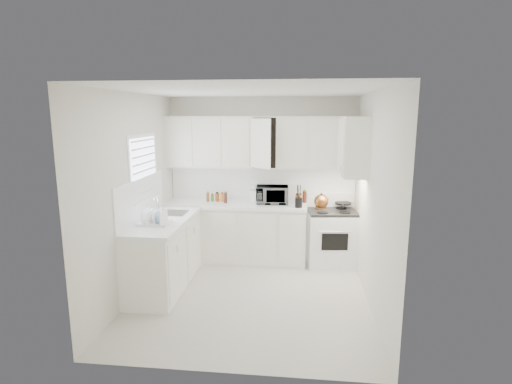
# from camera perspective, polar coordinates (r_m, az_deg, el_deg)

# --- Properties ---
(floor) EXTENTS (3.20, 3.20, 0.00)m
(floor) POSITION_cam_1_polar(r_m,az_deg,el_deg) (5.43, -0.83, -14.50)
(floor) COLOR beige
(floor) RESTS_ON ground
(ceiling) EXTENTS (3.20, 3.20, 0.00)m
(ceiling) POSITION_cam_1_polar(r_m,az_deg,el_deg) (4.91, -0.92, 14.07)
(ceiling) COLOR white
(ceiling) RESTS_ON ground
(wall_back) EXTENTS (3.00, 0.00, 3.00)m
(wall_back) POSITION_cam_1_polar(r_m,az_deg,el_deg) (6.58, 0.85, 1.90)
(wall_back) COLOR silver
(wall_back) RESTS_ON ground
(wall_front) EXTENTS (3.00, 0.00, 3.00)m
(wall_front) POSITION_cam_1_polar(r_m,az_deg,el_deg) (3.48, -4.15, -6.33)
(wall_front) COLOR silver
(wall_front) RESTS_ON ground
(wall_left) EXTENTS (0.00, 3.20, 3.20)m
(wall_left) POSITION_cam_1_polar(r_m,az_deg,el_deg) (5.40, -16.86, -0.55)
(wall_left) COLOR silver
(wall_left) RESTS_ON ground
(wall_right) EXTENTS (0.00, 3.20, 3.20)m
(wall_right) POSITION_cam_1_polar(r_m,az_deg,el_deg) (5.05, 16.27, -1.29)
(wall_right) COLOR silver
(wall_right) RESTS_ON ground
(window_blinds) EXTENTS (0.06, 0.96, 1.06)m
(window_blinds) POSITION_cam_1_polar(r_m,az_deg,el_deg) (5.67, -15.45, 2.62)
(window_blinds) COLOR white
(window_blinds) RESTS_ON wall_left
(lower_cabinets_back) EXTENTS (2.22, 0.60, 0.90)m
(lower_cabinets_back) POSITION_cam_1_polar(r_m,az_deg,el_deg) (6.52, -2.85, -5.85)
(lower_cabinets_back) COLOR white
(lower_cabinets_back) RESTS_ON floor
(lower_cabinets_left) EXTENTS (0.60, 1.60, 0.90)m
(lower_cabinets_left) POSITION_cam_1_polar(r_m,az_deg,el_deg) (5.70, -12.79, -8.63)
(lower_cabinets_left) COLOR white
(lower_cabinets_left) RESTS_ON floor
(countertop_back) EXTENTS (2.24, 0.64, 0.05)m
(countertop_back) POSITION_cam_1_polar(r_m,az_deg,el_deg) (6.39, -2.90, -1.79)
(countertop_back) COLOR white
(countertop_back) RESTS_ON lower_cabinets_back
(countertop_left) EXTENTS (0.64, 1.62, 0.05)m
(countertop_left) POSITION_cam_1_polar(r_m,az_deg,el_deg) (5.56, -12.90, -4.01)
(countertop_left) COLOR white
(countertop_left) RESTS_ON lower_cabinets_left
(backsplash_back) EXTENTS (2.98, 0.02, 0.55)m
(backsplash_back) POSITION_cam_1_polar(r_m,az_deg,el_deg) (6.58, 0.84, 1.25)
(backsplash_back) COLOR white
(backsplash_back) RESTS_ON wall_back
(backsplash_left) EXTENTS (0.02, 1.60, 0.55)m
(backsplash_left) POSITION_cam_1_polar(r_m,az_deg,el_deg) (5.59, -15.93, -0.90)
(backsplash_left) COLOR white
(backsplash_left) RESTS_ON wall_left
(upper_cabinets_back) EXTENTS (3.00, 0.33, 0.80)m
(upper_cabinets_back) POSITION_cam_1_polar(r_m,az_deg,el_deg) (6.38, 0.72, 3.45)
(upper_cabinets_back) COLOR white
(upper_cabinets_back) RESTS_ON wall_back
(upper_cabinets_right) EXTENTS (0.33, 0.90, 0.80)m
(upper_cabinets_right) POSITION_cam_1_polar(r_m,az_deg,el_deg) (5.79, 13.39, 2.38)
(upper_cabinets_right) COLOR white
(upper_cabinets_right) RESTS_ON wall_right
(sink) EXTENTS (0.42, 0.38, 0.30)m
(sink) POSITION_cam_1_polar(r_m,az_deg,el_deg) (5.84, -11.85, -1.77)
(sink) COLOR gray
(sink) RESTS_ON countertop_left
(stove) EXTENTS (0.78, 0.67, 1.11)m
(stove) POSITION_cam_1_polar(r_m,az_deg,el_deg) (6.41, 10.60, -5.32)
(stove) COLOR white
(stove) RESTS_ON floor
(tea_kettle) EXTENTS (0.29, 0.26, 0.24)m
(tea_kettle) POSITION_cam_1_polar(r_m,az_deg,el_deg) (6.13, 9.19, -1.17)
(tea_kettle) COLOR brown
(tea_kettle) RESTS_ON stove
(frying_pan) EXTENTS (0.30, 0.46, 0.04)m
(frying_pan) POSITION_cam_1_polar(r_m,az_deg,el_deg) (6.49, 12.21, -1.48)
(frying_pan) COLOR black
(frying_pan) RESTS_ON stove
(microwave) EXTENTS (0.51, 0.31, 0.33)m
(microwave) POSITION_cam_1_polar(r_m,az_deg,el_deg) (6.34, 2.30, -0.11)
(microwave) COLOR gray
(microwave) RESTS_ON countertop_back
(rice_cooker) EXTENTS (0.23, 0.23, 0.22)m
(rice_cooker) POSITION_cam_1_polar(r_m,az_deg,el_deg) (6.44, 0.11, -0.43)
(rice_cooker) COLOR white
(rice_cooker) RESTS_ON countertop_back
(paper_towel) EXTENTS (0.12, 0.12, 0.27)m
(paper_towel) POSITION_cam_1_polar(r_m,az_deg,el_deg) (6.52, -0.10, -0.10)
(paper_towel) COLOR white
(paper_towel) RESTS_ON countertop_back
(utensil_crock) EXTENTS (0.14, 0.14, 0.36)m
(utensil_crock) POSITION_cam_1_polar(r_m,az_deg,el_deg) (6.08, 6.05, -0.55)
(utensil_crock) COLOR black
(utensil_crock) RESTS_ON countertop_back
(dish_rack) EXTENTS (0.39, 0.30, 0.21)m
(dish_rack) POSITION_cam_1_polar(r_m,az_deg,el_deg) (5.31, -14.20, -3.30)
(dish_rack) COLOR white
(dish_rack) RESTS_ON countertop_left
(spice_left_0) EXTENTS (0.06, 0.06, 0.13)m
(spice_left_0) POSITION_cam_1_polar(r_m,az_deg,el_deg) (6.59, -6.69, -0.68)
(spice_left_0) COLOR brown
(spice_left_0) RESTS_ON countertop_back
(spice_left_1) EXTENTS (0.06, 0.06, 0.13)m
(spice_left_1) POSITION_cam_1_polar(r_m,az_deg,el_deg) (6.48, -6.22, -0.85)
(spice_left_1) COLOR #357627
(spice_left_1) RESTS_ON countertop_back
(spice_left_2) EXTENTS (0.06, 0.06, 0.13)m
(spice_left_2) POSITION_cam_1_polar(r_m,az_deg,el_deg) (6.55, -5.41, -0.71)
(spice_left_2) COLOR #A24415
(spice_left_2) RESTS_ON countertop_back
(spice_left_3) EXTENTS (0.06, 0.06, 0.13)m
(spice_left_3) POSITION_cam_1_polar(r_m,az_deg,el_deg) (6.45, -4.91, -0.88)
(spice_left_3) COLOR orange
(spice_left_3) RESTS_ON countertop_back
(spice_left_4) EXTENTS (0.06, 0.06, 0.13)m
(spice_left_4) POSITION_cam_1_polar(r_m,az_deg,el_deg) (6.53, -4.12, -0.74)
(spice_left_4) COLOR #4E2416
(spice_left_4) RESTS_ON countertop_back
(sauce_right_0) EXTENTS (0.06, 0.06, 0.19)m
(sauce_right_0) POSITION_cam_1_polar(r_m,az_deg,el_deg) (6.46, 5.86, -0.62)
(sauce_right_0) COLOR #A24415
(sauce_right_0) RESTS_ON countertop_back
(sauce_right_1) EXTENTS (0.06, 0.06, 0.19)m
(sauce_right_1) POSITION_cam_1_polar(r_m,az_deg,el_deg) (6.40, 6.35, -0.74)
(sauce_right_1) COLOR orange
(sauce_right_1) RESTS_ON countertop_back
(sauce_right_2) EXTENTS (0.06, 0.06, 0.19)m
(sauce_right_2) POSITION_cam_1_polar(r_m,az_deg,el_deg) (6.46, 6.84, -0.64)
(sauce_right_2) COLOR #4E2416
(sauce_right_2) RESTS_ON countertop_back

